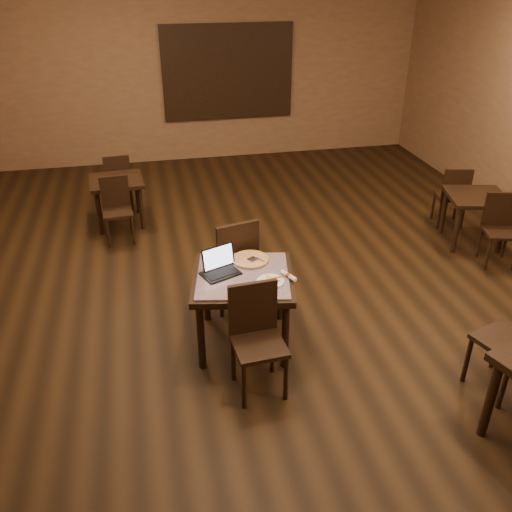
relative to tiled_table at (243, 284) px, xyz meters
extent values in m
plane|color=black|center=(0.34, 0.70, -0.66)|extent=(10.00, 10.00, 0.00)
cube|color=#8D6448|center=(0.34, 5.70, 0.84)|extent=(8.00, 0.02, 3.00)
cube|color=silver|center=(0.34, 0.70, 2.34)|extent=(8.00, 10.00, 0.02)
cube|color=#295D97|center=(0.84, 5.67, 0.89)|extent=(2.20, 0.04, 1.50)
cube|color=black|center=(0.84, 5.65, 0.89)|extent=(2.34, 0.02, 1.64)
cylinder|color=black|center=(-0.45, -0.30, -0.31)|extent=(0.07, 0.07, 0.71)
cylinder|color=black|center=(-0.30, 0.45, -0.31)|extent=(0.07, 0.07, 0.71)
cylinder|color=black|center=(0.30, -0.45, -0.31)|extent=(0.07, 0.07, 0.71)
cylinder|color=black|center=(0.45, 0.30, -0.31)|extent=(0.07, 0.07, 0.71)
cube|color=black|center=(0.00, 0.00, 0.06)|extent=(1.08, 1.08, 0.06)
cube|color=#1C3BB9|center=(0.00, 0.00, 0.09)|extent=(0.99, 0.99, 0.02)
cylinder|color=black|center=(-0.17, -0.89, -0.43)|extent=(0.04, 0.04, 0.46)
cylinder|color=black|center=(-0.19, -0.53, -0.43)|extent=(0.04, 0.04, 0.46)
cylinder|color=black|center=(0.19, -0.87, -0.43)|extent=(0.04, 0.04, 0.46)
cylinder|color=black|center=(0.17, -0.51, -0.43)|extent=(0.04, 0.04, 0.46)
cube|color=black|center=(0.00, -0.70, -0.18)|extent=(0.45, 0.45, 0.04)
cube|color=black|center=(-0.01, -0.51, 0.08)|extent=(0.43, 0.07, 0.49)
cylinder|color=black|center=(0.14, 0.94, -0.42)|extent=(0.04, 0.04, 0.49)
cylinder|color=black|center=(0.24, 0.56, -0.42)|extent=(0.04, 0.04, 0.49)
cylinder|color=black|center=(-0.24, 0.84, -0.42)|extent=(0.04, 0.04, 0.49)
cylinder|color=black|center=(-0.14, 0.46, -0.42)|extent=(0.04, 0.04, 0.49)
cube|color=black|center=(0.00, 0.70, -0.15)|extent=(0.55, 0.55, 0.04)
cube|color=black|center=(0.05, 0.50, 0.13)|extent=(0.45, 0.15, 0.52)
cube|color=black|center=(-0.20, 0.05, 0.11)|extent=(0.40, 0.34, 0.02)
cube|color=black|center=(-0.20, 0.17, 0.22)|extent=(0.33, 0.17, 0.22)
cube|color=silver|center=(-0.20, 0.16, 0.22)|extent=(0.30, 0.15, 0.19)
cylinder|color=white|center=(0.22, -0.18, 0.11)|extent=(0.25, 0.25, 0.01)
cylinder|color=silver|center=(0.12, 0.24, 0.11)|extent=(0.35, 0.35, 0.01)
cylinder|color=beige|center=(0.12, 0.24, 0.12)|extent=(0.34, 0.34, 0.02)
torus|color=gold|center=(0.12, 0.24, 0.12)|extent=(0.36, 0.36, 0.02)
cube|color=silver|center=(0.14, 0.22, 0.13)|extent=(0.17, 0.23, 0.01)
cylinder|color=white|center=(0.40, -0.14, 0.12)|extent=(0.12, 0.19, 0.04)
cylinder|color=#9B2B13|center=(0.40, -0.14, 0.12)|extent=(0.05, 0.05, 0.04)
cylinder|color=black|center=(2.99, 1.25, -0.34)|extent=(0.06, 0.06, 0.64)
cylinder|color=black|center=(3.13, 1.81, -0.34)|extent=(0.06, 0.06, 0.64)
cylinder|color=black|center=(3.56, 1.11, -0.34)|extent=(0.06, 0.06, 0.64)
cylinder|color=black|center=(3.69, 1.67, -0.34)|extent=(0.06, 0.06, 0.64)
cube|color=black|center=(3.34, 1.46, -0.01)|extent=(0.87, 0.87, 0.05)
cylinder|color=black|center=(3.15, 0.75, -0.46)|extent=(0.04, 0.04, 0.41)
cylinder|color=black|center=(3.23, 1.07, -0.46)|extent=(0.04, 0.04, 0.41)
cylinder|color=black|center=(3.54, 0.99, -0.46)|extent=(0.04, 0.04, 0.41)
cube|color=black|center=(3.34, 0.87, -0.24)|extent=(0.46, 0.46, 0.04)
cube|color=black|center=(3.39, 1.04, 0.00)|extent=(0.38, 0.13, 0.43)
cylinder|color=black|center=(3.54, 2.16, -0.46)|extent=(0.04, 0.04, 0.41)
cylinder|color=black|center=(3.46, 1.85, -0.46)|extent=(0.04, 0.04, 0.41)
cylinder|color=black|center=(3.23, 2.24, -0.46)|extent=(0.04, 0.04, 0.41)
cylinder|color=black|center=(3.15, 1.92, -0.46)|extent=(0.04, 0.04, 0.41)
cube|color=black|center=(3.34, 2.04, -0.24)|extent=(0.46, 0.46, 0.04)
cube|color=black|center=(3.30, 1.88, 0.00)|extent=(0.38, 0.13, 0.43)
cylinder|color=black|center=(-1.45, 2.75, -0.35)|extent=(0.06, 0.06, 0.63)
cylinder|color=black|center=(-1.49, 3.32, -0.35)|extent=(0.06, 0.06, 0.63)
cylinder|color=black|center=(-0.88, 2.80, -0.35)|extent=(0.06, 0.06, 0.63)
cylinder|color=black|center=(-0.93, 3.36, -0.35)|extent=(0.06, 0.06, 0.63)
cube|color=black|center=(-1.19, 3.06, -0.02)|extent=(0.76, 0.76, 0.05)
cylinder|color=black|center=(-1.33, 2.31, -0.46)|extent=(0.04, 0.04, 0.40)
cylinder|color=black|center=(-1.36, 2.63, -0.46)|extent=(0.04, 0.04, 0.40)
cylinder|color=black|center=(-1.02, 2.33, -0.46)|extent=(0.04, 0.04, 0.40)
cylinder|color=black|center=(-1.04, 2.65, -0.46)|extent=(0.04, 0.04, 0.40)
cube|color=black|center=(-1.19, 2.48, -0.24)|extent=(0.40, 0.40, 0.04)
cube|color=black|center=(-1.20, 2.65, -0.01)|extent=(0.37, 0.06, 0.43)
cylinder|color=black|center=(-1.04, 3.80, -0.46)|extent=(0.04, 0.04, 0.40)
cylinder|color=black|center=(-1.02, 3.49, -0.46)|extent=(0.04, 0.04, 0.40)
cylinder|color=black|center=(-1.36, 3.78, -0.46)|extent=(0.04, 0.04, 0.40)
cylinder|color=black|center=(-1.33, 3.46, -0.46)|extent=(0.04, 0.04, 0.40)
cube|color=black|center=(-1.19, 3.63, -0.24)|extent=(0.40, 0.40, 0.04)
cube|color=black|center=(-1.18, 3.46, -0.01)|extent=(0.37, 0.06, 0.43)
cylinder|color=black|center=(1.62, -1.58, -0.29)|extent=(0.07, 0.07, 0.75)
cylinder|color=black|center=(2.17, -0.87, -0.42)|extent=(0.04, 0.04, 0.47)
cylinder|color=black|center=(1.81, -0.99, -0.42)|extent=(0.04, 0.04, 0.47)
cylinder|color=black|center=(1.93, -1.35, -0.42)|extent=(0.04, 0.04, 0.47)
cube|color=black|center=(2.05, -1.11, -0.16)|extent=(0.56, 0.56, 0.04)
camera|label=1|loc=(-0.79, -4.23, 2.67)|focal=38.00mm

